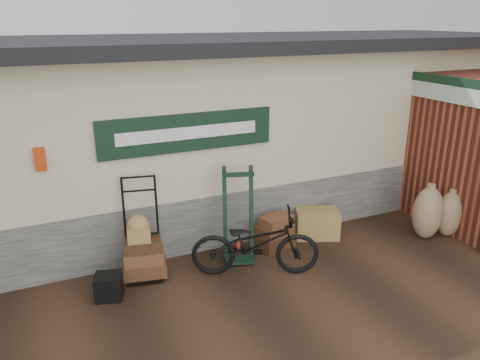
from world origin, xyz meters
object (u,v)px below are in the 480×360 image
object	(u,v)px
wicker_hamper	(317,223)
bicycle	(255,240)
green_barrow	(238,214)
black_trunk	(109,287)
porter_trolley	(142,227)
suitcase_stack	(275,232)

from	to	relation	value
wicker_hamper	bicycle	size ratio (longest dim) A/B	0.39
green_barrow	black_trunk	size ratio (longest dim) A/B	4.20
green_barrow	wicker_hamper	bearing A→B (deg)	23.19
wicker_hamper	black_trunk	distance (m)	3.55
green_barrow	porter_trolley	bearing A→B (deg)	-167.44
green_barrow	bicycle	xyz separation A→B (m)	(0.02, -0.53, -0.19)
bicycle	suitcase_stack	bearing A→B (deg)	-24.51
black_trunk	bicycle	xyz separation A→B (m)	(2.03, -0.23, 0.36)
suitcase_stack	bicycle	distance (m)	0.92
suitcase_stack	black_trunk	size ratio (longest dim) A/B	1.81
suitcase_stack	wicker_hamper	size ratio (longest dim) A/B	0.87
suitcase_stack	black_trunk	distance (m)	2.71
suitcase_stack	bicycle	bearing A→B (deg)	-137.36
bicycle	green_barrow	bearing A→B (deg)	25.17
wicker_hamper	green_barrow	bearing A→B (deg)	-175.19
porter_trolley	black_trunk	world-z (taller)	porter_trolley
suitcase_stack	black_trunk	xyz separation A→B (m)	(-2.68, -0.36, -0.10)
porter_trolley	wicker_hamper	bearing A→B (deg)	11.25
porter_trolley	green_barrow	xyz separation A→B (m)	(1.43, -0.15, -0.01)
porter_trolley	bicycle	bearing A→B (deg)	-13.47
green_barrow	bicycle	size ratio (longest dim) A/B	0.79
suitcase_stack	bicycle	world-z (taller)	bicycle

